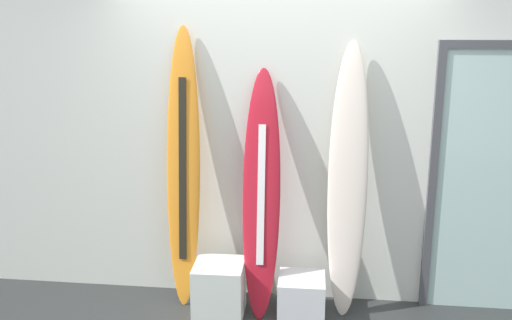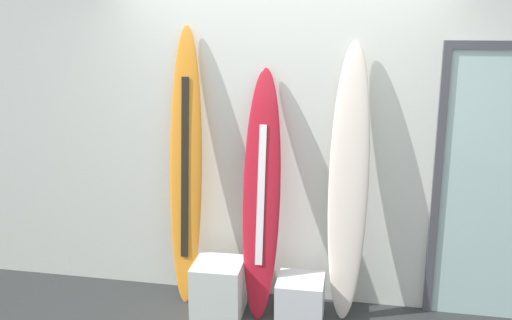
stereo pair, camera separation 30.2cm
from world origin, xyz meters
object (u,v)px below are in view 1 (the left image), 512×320
display_block_left (219,289)px  display_block_center (301,297)px  surfboard_crimson (261,195)px  surfboard_ivory (348,184)px  surfboard_sunset (183,172)px  glass_door (512,178)px

display_block_left → display_block_center: 0.63m
surfboard_crimson → display_block_left: size_ratio=4.48×
surfboard_crimson → surfboard_ivory: size_ratio=0.90×
surfboard_crimson → display_block_center: surfboard_crimson is taller
surfboard_sunset → display_block_left: size_ratio=5.22×
surfboard_sunset → display_block_center: bearing=-10.9°
surfboard_crimson → display_block_left: surfboard_crimson is taller
surfboard_sunset → display_block_left: surfboard_sunset is taller
display_block_center → surfboard_ivory: bearing=27.1°
display_block_center → glass_door: (1.54, 0.32, 0.91)m
surfboard_ivory → surfboard_sunset: bearing=179.3°
surfboard_crimson → surfboard_ivory: (0.64, 0.06, 0.09)m
display_block_left → glass_door: (2.16, 0.36, 0.86)m
surfboard_sunset → display_block_center: size_ratio=6.13×
surfboard_sunset → surfboard_ivory: size_ratio=1.05×
surfboard_ivory → display_block_center: bearing=-152.9°
display_block_center → surfboard_sunset: bearing=169.1°
surfboard_sunset → display_block_center: 1.32m
surfboard_sunset → glass_door: size_ratio=1.05×
surfboard_ivory → display_block_left: surfboard_ivory is taller
display_block_center → glass_door: 1.81m
display_block_left → glass_door: bearing=9.4°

